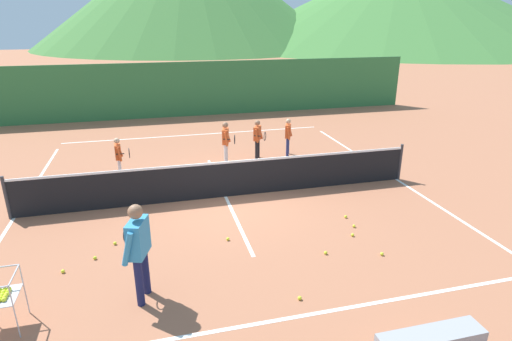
# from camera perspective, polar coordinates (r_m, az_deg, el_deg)

# --- Properties ---
(ground_plane) EXTENTS (120.00, 120.00, 0.00)m
(ground_plane) POSITION_cam_1_polar(r_m,az_deg,el_deg) (11.04, -4.17, -3.56)
(ground_plane) COLOR #A86647
(line_baseline_near) EXTENTS (10.07, 0.08, 0.01)m
(line_baseline_near) POSITION_cam_1_polar(r_m,az_deg,el_deg) (6.94, 3.69, -19.53)
(line_baseline_near) COLOR white
(line_baseline_near) RESTS_ON ground
(line_baseline_far) EXTENTS (10.07, 0.08, 0.01)m
(line_baseline_far) POSITION_cam_1_polar(r_m,az_deg,el_deg) (17.01, -8.10, 4.85)
(line_baseline_far) COLOR white
(line_baseline_far) RESTS_ON ground
(line_sideline_west) EXTENTS (0.08, 11.28, 0.01)m
(line_sideline_west) POSITION_cam_1_polar(r_m,az_deg,el_deg) (11.39, -30.06, -5.61)
(line_sideline_west) COLOR white
(line_sideline_west) RESTS_ON ground
(line_sideline_east) EXTENTS (0.08, 11.28, 0.01)m
(line_sideline_east) POSITION_cam_1_polar(r_m,az_deg,el_deg) (12.83, 18.52, -1.12)
(line_sideline_east) COLOR white
(line_sideline_east) RESTS_ON ground
(line_service_center) EXTENTS (0.08, 6.09, 0.01)m
(line_service_center) POSITION_cam_1_polar(r_m,az_deg,el_deg) (11.04, -4.18, -3.54)
(line_service_center) COLOR white
(line_service_center) RESTS_ON ground
(tennis_net) EXTENTS (10.28, 0.08, 1.05)m
(tennis_net) POSITION_cam_1_polar(r_m,az_deg,el_deg) (10.85, -4.24, -1.14)
(tennis_net) COLOR #333338
(tennis_net) RESTS_ON ground
(instructor) EXTENTS (0.47, 0.85, 1.72)m
(instructor) POSITION_cam_1_polar(r_m,az_deg,el_deg) (7.03, -15.71, -9.60)
(instructor) COLOR #191E4C
(instructor) RESTS_ON ground
(student_0) EXTENTS (0.43, 0.58, 1.21)m
(student_0) POSITION_cam_1_polar(r_m,az_deg,el_deg) (12.65, -18.15, 2.11)
(student_0) COLOR silver
(student_0) RESTS_ON ground
(student_1) EXTENTS (0.42, 0.71, 1.36)m
(student_1) POSITION_cam_1_polar(r_m,az_deg,el_deg) (13.27, -4.11, 4.29)
(student_1) COLOR silver
(student_1) RESTS_ON ground
(student_2) EXTENTS (0.41, 0.71, 1.30)m
(student_2) POSITION_cam_1_polar(r_m,az_deg,el_deg) (13.73, 0.24, 4.73)
(student_2) COLOR black
(student_2) RESTS_ON ground
(student_3) EXTENTS (0.37, 0.50, 1.25)m
(student_3) POSITION_cam_1_polar(r_m,az_deg,el_deg) (14.17, 4.39, 5.05)
(student_3) COLOR navy
(student_3) RESTS_ON ground
(tennis_ball_0) EXTENTS (0.07, 0.07, 0.07)m
(tennis_ball_0) POSITION_cam_1_polar(r_m,az_deg,el_deg) (8.79, 16.75, -10.81)
(tennis_ball_0) COLOR yellow
(tennis_ball_0) RESTS_ON ground
(tennis_ball_1) EXTENTS (0.07, 0.07, 0.07)m
(tennis_ball_1) POSITION_cam_1_polar(r_m,az_deg,el_deg) (9.33, 13.00, -8.53)
(tennis_ball_1) COLOR yellow
(tennis_ball_1) RESTS_ON ground
(tennis_ball_2) EXTENTS (0.07, 0.07, 0.07)m
(tennis_ball_2) POSITION_cam_1_polar(r_m,az_deg,el_deg) (9.26, -18.62, -9.35)
(tennis_ball_2) COLOR yellow
(tennis_ball_2) RESTS_ON ground
(tennis_ball_5) EXTENTS (0.07, 0.07, 0.07)m
(tennis_ball_5) POSITION_cam_1_polar(r_m,az_deg,el_deg) (7.32, 5.96, -16.86)
(tennis_ball_5) COLOR yellow
(tennis_ball_5) RESTS_ON ground
(tennis_ball_6) EXTENTS (0.07, 0.07, 0.07)m
(tennis_ball_6) POSITION_cam_1_polar(r_m,az_deg,el_deg) (9.70, 13.18, -7.36)
(tennis_ball_6) COLOR yellow
(tennis_ball_6) RESTS_ON ground
(tennis_ball_7) EXTENTS (0.07, 0.07, 0.07)m
(tennis_ball_7) POSITION_cam_1_polar(r_m,az_deg,el_deg) (8.58, 9.45, -10.97)
(tennis_ball_7) COLOR yellow
(tennis_ball_7) RESTS_ON ground
(tennis_ball_8) EXTENTS (0.07, 0.07, 0.07)m
(tennis_ball_8) POSITION_cam_1_polar(r_m,az_deg,el_deg) (8.96, -3.84, -9.27)
(tennis_ball_8) COLOR yellow
(tennis_ball_8) RESTS_ON ground
(tennis_ball_9) EXTENTS (0.07, 0.07, 0.07)m
(tennis_ball_9) POSITION_cam_1_polar(r_m,az_deg,el_deg) (10.09, 12.10, -6.15)
(tennis_ball_9) COLOR yellow
(tennis_ball_9) RESTS_ON ground
(tennis_ball_10) EXTENTS (0.07, 0.07, 0.07)m
(tennis_ball_10) POSITION_cam_1_polar(r_m,az_deg,el_deg) (8.88, -21.05, -11.02)
(tennis_ball_10) COLOR yellow
(tennis_ball_10) RESTS_ON ground
(tennis_ball_11) EXTENTS (0.07, 0.07, 0.07)m
(tennis_ball_11) POSITION_cam_1_polar(r_m,az_deg,el_deg) (8.68, -24.77, -12.33)
(tennis_ball_11) COLOR yellow
(tennis_ball_11) RESTS_ON ground
(windscreen_fence) EXTENTS (22.16, 0.08, 2.52)m
(windscreen_fence) POSITION_cam_1_polar(r_m,az_deg,el_deg) (20.15, -9.47, 10.82)
(windscreen_fence) COLOR #33753D
(windscreen_fence) RESTS_ON ground
(hill_1) EXTENTS (58.13, 58.13, 13.20)m
(hill_1) POSITION_cam_1_polar(r_m,az_deg,el_deg) (75.14, 18.74, 20.81)
(hill_1) COLOR #427A38
(hill_1) RESTS_ON ground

